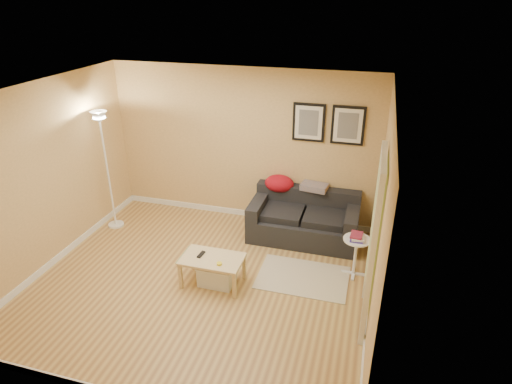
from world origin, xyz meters
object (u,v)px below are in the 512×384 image
sofa (304,217)px  coffee_table (213,271)px  side_table (355,257)px  floor_lamp (108,175)px  storage_bin (217,274)px  book_stack (357,237)px

sofa → coffee_table: size_ratio=2.07×
side_table → floor_lamp: size_ratio=0.29×
storage_bin → coffee_table: bearing=-160.0°
side_table → floor_lamp: bearing=175.7°
floor_lamp → side_table: bearing=-4.3°
storage_bin → floor_lamp: bearing=155.3°
side_table → sofa: bearing=137.7°
coffee_table → floor_lamp: 2.53m
floor_lamp → book_stack: bearing=-4.4°
coffee_table → side_table: 1.98m
coffee_table → floor_lamp: (-2.18, 1.05, 0.74)m
coffee_table → book_stack: size_ratio=3.47×
book_stack → floor_lamp: 4.04m
side_table → book_stack: (-0.01, -0.00, 0.33)m
book_stack → sofa: bearing=126.6°
sofa → side_table: 1.18m
book_stack → floor_lamp: (-4.01, 0.31, 0.33)m
sofa → storage_bin: sofa is taller
book_stack → floor_lamp: bearing=164.8°
coffee_table → side_table: side_table is taller
book_stack → floor_lamp: floor_lamp is taller
storage_bin → side_table: size_ratio=0.83×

